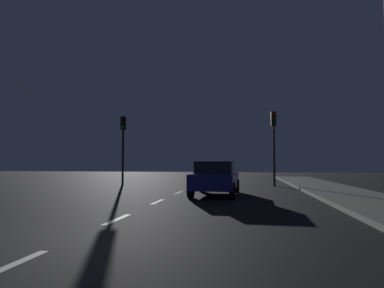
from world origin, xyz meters
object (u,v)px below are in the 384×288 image
(traffic_signal_right, at_px, (274,134))
(car_stopped_ahead, at_px, (216,178))
(traffic_signal_left, at_px, (123,136))
(street_lamp_right, at_px, (379,70))

(traffic_signal_right, relative_size, car_stopped_ahead, 1.14)
(traffic_signal_right, bearing_deg, traffic_signal_left, -180.00)
(traffic_signal_right, distance_m, car_stopped_ahead, 7.33)
(traffic_signal_right, height_order, car_stopped_ahead, traffic_signal_right)
(traffic_signal_left, distance_m, street_lamp_right, 15.70)
(traffic_signal_right, height_order, street_lamp_right, street_lamp_right)
(traffic_signal_left, distance_m, car_stopped_ahead, 9.51)
(traffic_signal_left, distance_m, traffic_signal_right, 9.88)
(traffic_signal_left, relative_size, traffic_signal_right, 0.98)
(car_stopped_ahead, bearing_deg, traffic_signal_right, 63.54)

